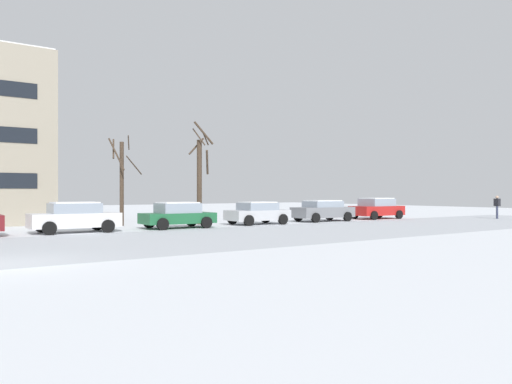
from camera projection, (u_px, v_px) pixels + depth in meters
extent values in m
plane|color=white|center=(4.00, 265.00, 13.99)|extent=(120.00, 120.00, 0.00)
cube|color=white|center=(75.00, 220.00, 25.04)|extent=(4.25, 1.89, 0.69)
cube|color=#8C99A8|center=(75.00, 208.00, 25.04)|extent=(2.36, 1.69, 0.49)
cube|color=white|center=(75.00, 203.00, 25.04)|extent=(2.14, 1.56, 0.06)
cylinder|color=black|center=(97.00, 224.00, 26.54)|extent=(0.65, 0.24, 0.64)
cylinder|color=black|center=(108.00, 226.00, 25.05)|extent=(0.65, 0.24, 0.64)
cylinder|color=black|center=(41.00, 226.00, 25.03)|extent=(0.65, 0.24, 0.64)
cylinder|color=black|center=(49.00, 228.00, 23.53)|extent=(0.65, 0.24, 0.64)
cube|color=#1E6038|center=(178.00, 218.00, 28.08)|extent=(4.02, 1.92, 0.58)
cube|color=#8C99A8|center=(178.00, 208.00, 28.08)|extent=(2.23, 1.72, 0.53)
cube|color=white|center=(178.00, 203.00, 28.08)|extent=(2.03, 1.59, 0.06)
cylinder|color=black|center=(191.00, 221.00, 29.56)|extent=(0.65, 0.24, 0.64)
cylinder|color=black|center=(206.00, 222.00, 28.03)|extent=(0.65, 0.24, 0.64)
cylinder|color=black|center=(149.00, 222.00, 28.13)|extent=(0.65, 0.24, 0.64)
cylinder|color=black|center=(163.00, 224.00, 26.60)|extent=(0.65, 0.24, 0.64)
cube|color=silver|center=(258.00, 215.00, 31.39)|extent=(3.90, 1.94, 0.61)
cube|color=#8C99A8|center=(258.00, 206.00, 31.39)|extent=(2.17, 1.74, 0.45)
cube|color=white|center=(258.00, 202.00, 31.39)|extent=(1.97, 1.61, 0.06)
cylinder|color=black|center=(266.00, 218.00, 32.85)|extent=(0.65, 0.24, 0.64)
cylinder|color=black|center=(283.00, 219.00, 31.31)|extent=(0.65, 0.24, 0.64)
cylinder|color=black|center=(232.00, 219.00, 31.47)|extent=(0.65, 0.24, 0.64)
cylinder|color=black|center=(249.00, 221.00, 29.92)|extent=(0.65, 0.24, 0.64)
cube|color=slate|center=(323.00, 212.00, 34.64)|extent=(4.40, 1.90, 0.70)
cube|color=#8C99A8|center=(323.00, 204.00, 34.64)|extent=(2.44, 1.70, 0.41)
cube|color=white|center=(323.00, 201.00, 34.64)|extent=(2.22, 1.57, 0.06)
cylinder|color=black|center=(330.00, 216.00, 36.17)|extent=(0.65, 0.24, 0.64)
cylinder|color=black|center=(347.00, 217.00, 34.67)|extent=(0.65, 0.24, 0.64)
cylinder|color=black|center=(298.00, 217.00, 34.60)|extent=(0.65, 0.24, 0.64)
cylinder|color=black|center=(316.00, 218.00, 33.10)|extent=(0.65, 0.24, 0.64)
cube|color=red|center=(377.00, 211.00, 37.91)|extent=(4.13, 2.02, 0.68)
cube|color=#8C99A8|center=(377.00, 202.00, 37.91)|extent=(2.29, 1.81, 0.54)
cube|color=white|center=(377.00, 198.00, 37.91)|extent=(2.09, 1.67, 0.06)
cylinder|color=black|center=(379.00, 214.00, 39.44)|extent=(0.65, 0.24, 0.64)
cylinder|color=black|center=(399.00, 215.00, 37.84)|extent=(0.65, 0.24, 0.64)
cylinder|color=black|center=(355.00, 214.00, 37.97)|extent=(0.65, 0.24, 0.64)
cylinder|color=black|center=(374.00, 215.00, 36.37)|extent=(0.65, 0.24, 0.64)
cylinder|color=#2D334C|center=(497.00, 212.00, 37.94)|extent=(0.14, 0.14, 0.94)
cylinder|color=#2D334C|center=(497.00, 212.00, 38.19)|extent=(0.14, 0.14, 0.94)
cube|color=black|center=(497.00, 202.00, 38.07)|extent=(0.35, 0.45, 0.56)
sphere|color=tan|center=(497.00, 197.00, 38.07)|extent=(0.22, 0.22, 0.22)
cylinder|color=#423326|center=(199.00, 182.00, 31.52)|extent=(0.31, 0.31, 5.22)
cylinder|color=#423326|center=(206.00, 139.00, 31.41)|extent=(0.75, 0.63, 0.72)
cylinder|color=#423326|center=(207.00, 162.00, 31.55)|extent=(0.70, 0.98, 1.47)
cylinder|color=#423326|center=(196.00, 146.00, 31.94)|extent=(1.05, 0.22, 1.11)
cylinder|color=#423326|center=(204.00, 133.00, 31.00)|extent=(1.33, 0.22, 1.37)
cylinder|color=#423326|center=(199.00, 137.00, 31.15)|extent=(0.72, 0.51, 1.06)
cylinder|color=#423326|center=(122.00, 184.00, 30.04)|extent=(0.24, 0.24, 4.95)
cylinder|color=#423326|center=(134.00, 165.00, 29.79)|extent=(1.39, 1.08, 1.04)
cylinder|color=#423326|center=(129.00, 143.00, 30.11)|extent=(0.40, 0.78, 0.80)
cylinder|color=#423326|center=(116.00, 154.00, 29.54)|extent=(0.72, 0.99, 1.91)
cylinder|color=#423326|center=(113.00, 149.00, 29.91)|extent=(0.44, 0.99, 1.25)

